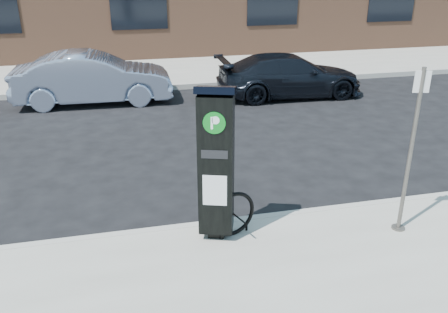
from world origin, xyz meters
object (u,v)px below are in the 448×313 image
object	(u,v)px
parking_kiosk	(216,162)
car_silver	(93,78)
bike_rack	(234,214)
car_dark	(289,75)
sign_pole	(410,154)

from	to	relation	value
parking_kiosk	car_silver	xyz separation A→B (m)	(-1.71, 7.48, -0.55)
bike_rack	car_silver	bearing A→B (deg)	86.81
car_dark	bike_rack	bearing A→B (deg)	155.52
sign_pole	car_silver	world-z (taller)	sign_pole
bike_rack	car_dark	xyz separation A→B (m)	(3.40, 6.96, 0.13)
sign_pole	car_dark	xyz separation A→B (m)	(1.13, 7.34, -0.68)
parking_kiosk	sign_pole	world-z (taller)	sign_pole
bike_rack	car_dark	size ratio (longest dim) A/B	0.16
sign_pole	car_silver	bearing A→B (deg)	130.56
parking_kiosk	sign_pole	xyz separation A→B (m)	(2.49, -0.43, 0.04)
bike_rack	car_silver	xyz separation A→B (m)	(-1.93, 7.53, 0.22)
parking_kiosk	car_dark	size ratio (longest dim) A/B	0.52
bike_rack	sign_pole	bearing A→B (deg)	-27.19
parking_kiosk	bike_rack	bearing A→B (deg)	6.46
parking_kiosk	sign_pole	distance (m)	2.53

